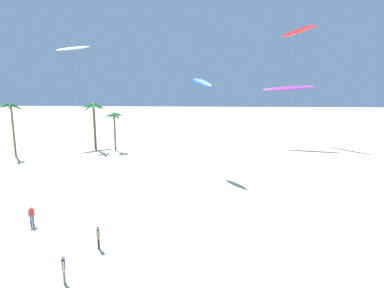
# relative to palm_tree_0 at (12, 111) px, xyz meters

# --- Properties ---
(palm_tree_0) EXTENTS (3.76, 3.98, 8.25)m
(palm_tree_0) POSITION_rel_palm_tree_0_xyz_m (0.00, 0.00, 0.00)
(palm_tree_0) COLOR brown
(palm_tree_0) RESTS_ON ground
(palm_tree_1) EXTENTS (4.95, 4.80, 8.01)m
(palm_tree_1) POSITION_rel_palm_tree_0_xyz_m (10.44, 5.56, -0.42)
(palm_tree_1) COLOR brown
(palm_tree_1) RESTS_ON ground
(palm_tree_2) EXTENTS (3.59, 3.43, 6.39)m
(palm_tree_2) POSITION_rel_palm_tree_0_xyz_m (13.91, 5.21, -1.53)
(palm_tree_2) COLOR brown
(palm_tree_2) RESTS_ON ground
(flying_kite_0) EXTENTS (3.08, 8.83, 11.92)m
(flying_kite_0) POSITION_rel_palm_tree_0_xyz_m (28.50, -7.15, 4.15)
(flying_kite_0) COLOR blue
(flying_kite_0) RESTS_ON ground
(flying_kite_2) EXTENTS (5.95, 9.83, 21.38)m
(flying_kite_2) POSITION_rel_palm_tree_0_xyz_m (45.45, 16.39, 13.38)
(flying_kite_2) COLOR red
(flying_kite_2) RESTS_ON ground
(flying_kite_3) EXTENTS (8.75, 5.53, 10.88)m
(flying_kite_3) POSITION_rel_palm_tree_0_xyz_m (43.01, 10.92, 3.19)
(flying_kite_3) COLOR purple
(flying_kite_3) RESTS_ON ground
(flying_kite_4) EXTENTS (5.32, 10.53, 18.09)m
(flying_kite_4) POSITION_rel_palm_tree_0_xyz_m (4.85, 12.66, 10.23)
(flying_kite_4) COLOR white
(flying_kite_4) RESTS_ON ground
(person_foreground_walker) EXTENTS (0.40, 0.38, 1.67)m
(person_foreground_walker) POSITION_rel_palm_tree_0_xyz_m (15.59, -23.89, -6.04)
(person_foreground_walker) COLOR #284CA3
(person_foreground_walker) RESTS_ON ground
(person_near_right) EXTENTS (0.31, 0.47, 1.65)m
(person_near_right) POSITION_rel_palm_tree_0_xyz_m (22.02, -27.19, -6.05)
(person_near_right) COLOR black
(person_near_right) RESTS_ON ground
(person_mid_field) EXTENTS (0.31, 0.47, 1.70)m
(person_mid_field) POSITION_rel_palm_tree_0_xyz_m (21.40, -31.13, -6.02)
(person_mid_field) COLOR slate
(person_mid_field) RESTS_ON ground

